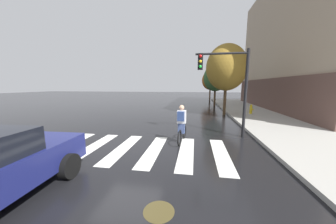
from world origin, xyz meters
TOP-DOWN VIEW (x-y plane):
  - ground_plane at (0.00, 0.00)m, footprint 120.00×120.00m
  - crosswalk_stripes at (-0.18, 0.00)m, footprint 8.21×3.30m
  - manhole_cover at (1.99, -3.17)m, footprint 0.64×0.64m
  - cyclist at (2.11, 1.06)m, footprint 0.39×1.70m
  - traffic_light_near at (4.19, 2.39)m, footprint 2.47×0.28m
  - fire_hydrant at (7.36, 8.96)m, footprint 0.33×0.22m
  - street_tree_near at (5.15, 8.81)m, footprint 3.31×3.31m
  - street_tree_mid at (5.05, 15.53)m, footprint 2.87×2.87m
  - street_tree_far at (5.15, 24.06)m, footprint 2.82×2.82m

SIDE VIEW (x-z plane):
  - ground_plane at x=0.00m, z-range 0.00..0.00m
  - manhole_cover at x=1.99m, z-range 0.00..0.01m
  - crosswalk_stripes at x=-0.18m, z-range 0.00..0.01m
  - fire_hydrant at x=7.36m, z-range 0.14..0.92m
  - cyclist at x=2.11m, z-range 0.00..1.69m
  - traffic_light_near at x=4.19m, z-range 0.76..4.96m
  - street_tree_far at x=5.15m, z-range 0.87..5.88m
  - street_tree_mid at x=5.05m, z-range 0.89..6.00m
  - street_tree_near at x=5.15m, z-range 1.03..6.92m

